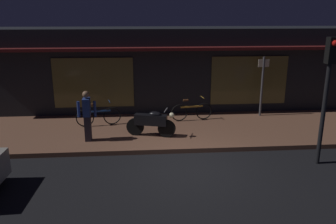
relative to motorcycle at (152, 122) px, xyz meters
The scene contains 9 objects.
ground_plane 2.53m from the motorcycle, 66.84° to the right, with size 60.00×60.00×0.00m, color black.
sidewalk_slab 1.35m from the motorcycle, 37.84° to the left, with size 18.00×4.00×0.15m, color brown.
storefront_building 4.40m from the motorcycle, 76.89° to the left, with size 18.00×3.30×3.60m.
motorcycle is the anchor object (origin of this frame).
bicycle_parked 2.35m from the motorcycle, 145.73° to the left, with size 1.64×0.48×0.91m.
bicycle_extra 2.35m from the motorcycle, 46.47° to the left, with size 1.65×0.42×0.91m.
person_photographer 2.15m from the motorcycle, behind, with size 0.61×0.38×1.67m.
sign_post 5.07m from the motorcycle, 25.19° to the left, with size 0.44×0.09×2.40m.
traffic_light_pole 5.56m from the motorcycle, 25.87° to the right, with size 0.24×0.33×3.60m.
Camera 1 is at (-1.31, -8.90, 4.21)m, focal length 36.96 mm.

